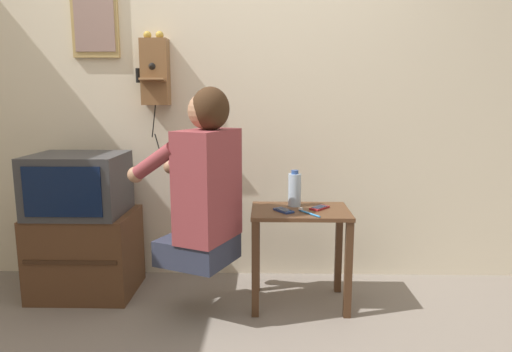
# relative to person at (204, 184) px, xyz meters

# --- Properties ---
(wall_back) EXTENTS (6.80, 0.05, 2.55)m
(wall_back) POSITION_rel_person_xyz_m (0.06, 0.64, 0.52)
(wall_back) COLOR beige
(wall_back) RESTS_ON ground_plane
(side_table) EXTENTS (0.56, 0.39, 0.57)m
(side_table) POSITION_rel_person_xyz_m (0.53, 0.17, -0.31)
(side_table) COLOR #51331E
(side_table) RESTS_ON ground_plane
(person) EXTENTS (0.60, 0.54, 0.95)m
(person) POSITION_rel_person_xyz_m (0.00, 0.00, 0.00)
(person) COLOR #2D3347
(person) RESTS_ON ground_plane
(tv_stand) EXTENTS (0.60, 0.47, 0.51)m
(tv_stand) POSITION_rel_person_xyz_m (-0.78, 0.30, -0.50)
(tv_stand) COLOR #51331E
(tv_stand) RESTS_ON ground_plane
(television) EXTENTS (0.54, 0.45, 0.36)m
(television) POSITION_rel_person_xyz_m (-0.79, 0.27, -0.06)
(television) COLOR #38383A
(television) RESTS_ON tv_stand
(wall_phone_antique) EXTENTS (0.21, 0.18, 0.83)m
(wall_phone_antique) POSITION_rel_person_xyz_m (-0.37, 0.56, 0.62)
(wall_phone_antique) COLOR brown
(framed_picture) EXTENTS (0.30, 0.03, 0.53)m
(framed_picture) POSITION_rel_person_xyz_m (-0.76, 0.60, 0.97)
(framed_picture) COLOR tan
(cell_phone_held) EXTENTS (0.12, 0.14, 0.01)m
(cell_phone_held) POSITION_rel_person_xyz_m (0.43, 0.12, -0.17)
(cell_phone_held) COLOR navy
(cell_phone_held) RESTS_ON side_table
(cell_phone_spare) EXTENTS (0.13, 0.13, 0.01)m
(cell_phone_spare) POSITION_rel_person_xyz_m (0.64, 0.19, -0.17)
(cell_phone_spare) COLOR maroon
(cell_phone_spare) RESTS_ON side_table
(water_bottle) EXTENTS (0.08, 0.08, 0.21)m
(water_bottle) POSITION_rel_person_xyz_m (0.50, 0.25, -0.08)
(water_bottle) COLOR #ADC6DB
(water_bottle) RESTS_ON side_table
(toothbrush) EXTENTS (0.11, 0.15, 0.02)m
(toothbrush) POSITION_rel_person_xyz_m (0.57, 0.07, -0.17)
(toothbrush) COLOR #338CD8
(toothbrush) RESTS_ON side_table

